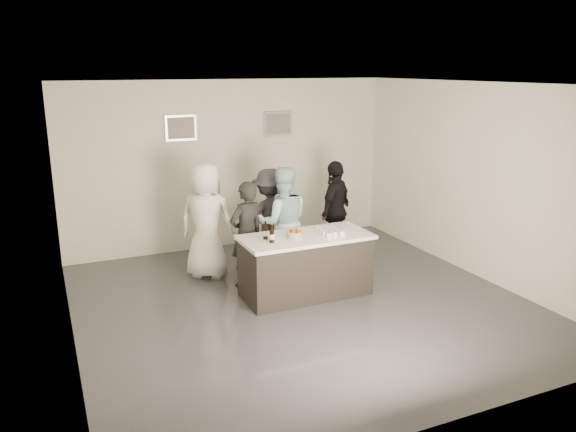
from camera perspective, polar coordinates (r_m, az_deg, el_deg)
The scene contains 19 objects.
floor at distance 7.96m, azimuth 1.48°, elevation -8.89°, with size 6.00×6.00×0.00m, color #3D3D42.
ceiling at distance 7.28m, azimuth 1.65°, elevation 13.26°, with size 6.00×6.00×0.00m, color white.
wall_back at distance 10.21m, azimuth -5.75°, elevation 5.22°, with size 6.00×0.04×3.00m, color silver.
wall_front at distance 5.05m, azimuth 16.47°, elevation -5.56°, with size 6.00×0.04×3.00m, color silver.
wall_left at distance 6.78m, azimuth -21.96°, elevation -0.81°, with size 0.04×6.00×3.00m, color silver.
wall_right at distance 9.15m, azimuth 18.79°, elevation 3.36°, with size 0.04×6.00×3.00m, color silver.
picture_left at distance 9.84m, azimuth -10.83°, elevation 8.78°, with size 0.54×0.04×0.44m, color #B2B2B7.
picture_right at distance 10.40m, azimuth -1.03°, elevation 9.37°, with size 0.54×0.04×0.44m, color #B2B2B7.
bar_counter at distance 8.09m, azimuth 1.80°, elevation -5.04°, with size 1.86×0.86×0.90m, color white.
cake at distance 7.82m, azimuth 0.67°, elevation -1.98°, with size 0.22×0.22×0.08m, color #FBAA1A.
beer_bottle_a at distance 7.75m, azimuth -2.30°, elevation -1.44°, with size 0.07×0.07×0.26m, color black.
beer_bottle_b at distance 7.59m, azimuth -1.66°, elevation -1.78°, with size 0.07×0.07×0.26m, color black.
tumbler_cluster at distance 8.02m, azimuth 4.30°, elevation -1.56°, with size 0.30×0.40×0.08m, color #C57412.
candles at distance 7.60m, azimuth 0.98°, elevation -2.76°, with size 0.24×0.08×0.01m, color pink.
person_main_black at distance 8.37m, azimuth -4.23°, elevation -1.85°, with size 0.58×0.38×1.60m, color black.
person_main_blue at distance 8.70m, azimuth -0.55°, elevation -0.66°, with size 0.85×0.66×1.75m, color #ADDDE2.
person_guest_left at distance 8.76m, azimuth -8.26°, elevation -0.48°, with size 0.89×0.58×1.81m, color white.
person_guest_right at distance 9.60m, azimuth 4.84°, elevation 0.63°, with size 0.99×0.41×1.69m, color black.
person_guest_back at distance 9.15m, azimuth -1.83°, elevation -0.23°, with size 1.06×0.61×1.64m, color #2F2D35.
Camera 1 is at (-3.15, -6.56, 3.22)m, focal length 35.00 mm.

